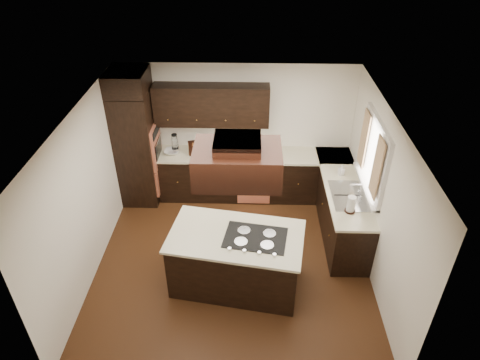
{
  "coord_description": "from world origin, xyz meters",
  "views": [
    {
      "loc": [
        0.25,
        -4.92,
        4.86
      ],
      "look_at": [
        0.1,
        0.6,
        1.15
      ],
      "focal_mm": 32.0,
      "sensor_mm": 36.0,
      "label": 1
    }
  ],
  "objects_px": {
    "island": "(236,260)",
    "oven_column": "(137,148)",
    "spice_rack": "(198,147)",
    "range_hood": "(237,164)"
  },
  "relations": [
    {
      "from": "spice_rack",
      "to": "range_hood",
      "type": "bearing_deg",
      "value": -87.82
    },
    {
      "from": "island",
      "to": "oven_column",
      "type": "bearing_deg",
      "value": 140.17
    },
    {
      "from": "island",
      "to": "spice_rack",
      "type": "height_order",
      "value": "spice_rack"
    },
    {
      "from": "island",
      "to": "spice_rack",
      "type": "xyz_separation_m",
      "value": [
        -0.77,
        2.2,
        0.62
      ]
    },
    {
      "from": "range_hood",
      "to": "spice_rack",
      "type": "xyz_separation_m",
      "value": [
        -0.8,
        2.32,
        -1.1
      ]
    },
    {
      "from": "spice_rack",
      "to": "island",
      "type": "bearing_deg",
      "value": -87.54
    },
    {
      "from": "island",
      "to": "range_hood",
      "type": "relative_size",
      "value": 1.71
    },
    {
      "from": "island",
      "to": "range_hood",
      "type": "bearing_deg",
      "value": -67.25
    },
    {
      "from": "oven_column",
      "to": "island",
      "type": "xyz_separation_m",
      "value": [
        1.85,
        -2.14,
        -0.62
      ]
    },
    {
      "from": "oven_column",
      "to": "spice_rack",
      "type": "distance_m",
      "value": 1.08
    }
  ]
}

